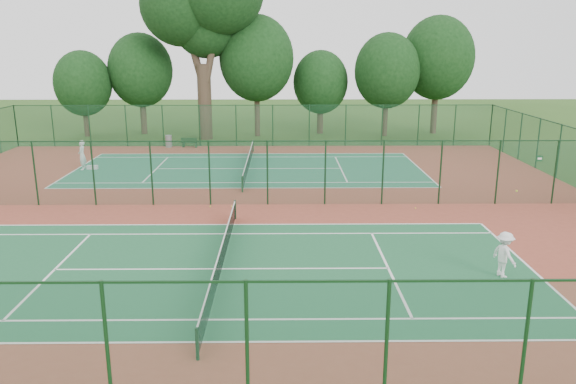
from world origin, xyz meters
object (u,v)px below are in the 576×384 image
Objects in this scene: player_far at (82,155)px; bench at (190,142)px; trash_bin at (169,141)px; kit_bag at (92,167)px; big_tree at (203,4)px; player_near at (504,254)px.

player_far reaches higher than bench.
bench is at bearing -6.52° from trash_bin.
kit_bag is 0.04× the size of big_tree.
player_far is 1.44× the size of bench.
player_near reaches higher than bench.
player_near is 31.52m from bench.
kit_bag is at bearing 98.60° from player_far.
big_tree is at bearing 4.14° from player_near.
big_tree reaches higher than kit_bag.
trash_bin is 9.38m from kit_bag.
player_far is 18.38m from big_tree.
bench is at bearing -100.97° from big_tree.
big_tree reaches higher than trash_bin.
player_far is (-21.88, 18.64, 0.15)m from player_near.
kit_bag is 18.62m from big_tree.
player_far reaches higher than trash_bin.
trash_bin is at bearing 11.78° from player_near.
player_near is 0.10× the size of big_tree.
player_near reaches higher than kit_bag.
big_tree reaches higher than bench.
kit_bag is (-5.37, -8.45, -0.30)m from bench.
trash_bin is at bearing -120.86° from big_tree.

